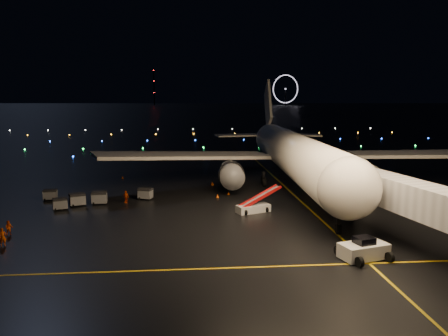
{
  "coord_description": "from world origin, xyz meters",
  "views": [
    {
      "loc": [
        -3.67,
        -44.92,
        14.33
      ],
      "look_at": [
        1.18,
        12.0,
        5.0
      ],
      "focal_mm": 35.0,
      "sensor_mm": 36.0,
      "label": 1
    }
  ],
  "objects_px": {
    "pushback_tug": "(364,248)",
    "baggage_cart_3": "(60,204)",
    "crew_b": "(9,228)",
    "baggage_cart_4": "(50,195)",
    "airliner": "(290,130)",
    "belt_loader": "(253,200)",
    "crew_c": "(126,197)",
    "baggage_cart_1": "(99,198)",
    "crew_a": "(3,237)",
    "baggage_cart_0": "(145,194)",
    "baggage_cart_2": "(77,200)"
  },
  "relations": [
    {
      "from": "pushback_tug",
      "to": "baggage_cart_3",
      "type": "xyz_separation_m",
      "value": [
        -31.98,
        20.06,
        -0.26
      ]
    },
    {
      "from": "pushback_tug",
      "to": "baggage_cart_3",
      "type": "distance_m",
      "value": 37.75
    },
    {
      "from": "crew_b",
      "to": "baggage_cart_4",
      "type": "height_order",
      "value": "crew_b"
    },
    {
      "from": "airliner",
      "to": "baggage_cart_4",
      "type": "xyz_separation_m",
      "value": [
        -36.19,
        -9.09,
        -8.26
      ]
    },
    {
      "from": "belt_loader",
      "to": "crew_c",
      "type": "relative_size",
      "value": 3.77
    },
    {
      "from": "pushback_tug",
      "to": "baggage_cart_4",
      "type": "distance_m",
      "value": 43.24
    },
    {
      "from": "baggage_cart_1",
      "to": "baggage_cart_4",
      "type": "height_order",
      "value": "baggage_cart_1"
    },
    {
      "from": "belt_loader",
      "to": "baggage_cart_4",
      "type": "xyz_separation_m",
      "value": [
        -27.42,
        8.9,
        -0.75
      ]
    },
    {
      "from": "crew_c",
      "to": "baggage_cart_4",
      "type": "relative_size",
      "value": 0.93
    },
    {
      "from": "crew_a",
      "to": "crew_c",
      "type": "height_order",
      "value": "crew_a"
    },
    {
      "from": "baggage_cart_0",
      "to": "baggage_cart_4",
      "type": "bearing_deg",
      "value": -164.05
    },
    {
      "from": "baggage_cart_1",
      "to": "baggage_cart_3",
      "type": "relative_size",
      "value": 1.12
    },
    {
      "from": "airliner",
      "to": "baggage_cart_0",
      "type": "height_order",
      "value": "airliner"
    },
    {
      "from": "belt_loader",
      "to": "crew_b",
      "type": "xyz_separation_m",
      "value": [
        -26.87,
        -7.01,
        -0.73
      ]
    },
    {
      "from": "airliner",
      "to": "pushback_tug",
      "type": "xyz_separation_m",
      "value": [
        -1.34,
        -34.68,
        -8.01
      ]
    },
    {
      "from": "pushback_tug",
      "to": "baggage_cart_2",
      "type": "relative_size",
      "value": 2.15
    },
    {
      "from": "pushback_tug",
      "to": "belt_loader",
      "type": "height_order",
      "value": "belt_loader"
    },
    {
      "from": "pushback_tug",
      "to": "crew_b",
      "type": "relative_size",
      "value": 2.71
    },
    {
      "from": "belt_loader",
      "to": "airliner",
      "type": "bearing_deg",
      "value": 42.95
    },
    {
      "from": "baggage_cart_4",
      "to": "baggage_cart_1",
      "type": "bearing_deg",
      "value": -27.88
    },
    {
      "from": "pushback_tug",
      "to": "crew_a",
      "type": "relative_size",
      "value": 2.36
    },
    {
      "from": "belt_loader",
      "to": "baggage_cart_1",
      "type": "distance_m",
      "value": 20.97
    },
    {
      "from": "baggage_cart_1",
      "to": "baggage_cart_2",
      "type": "height_order",
      "value": "baggage_cart_1"
    },
    {
      "from": "crew_b",
      "to": "pushback_tug",
      "type": "bearing_deg",
      "value": -29.05
    },
    {
      "from": "airliner",
      "to": "baggage_cart_0",
      "type": "xyz_separation_m",
      "value": [
        -22.92,
        -9.74,
        -8.23
      ]
    },
    {
      "from": "crew_c",
      "to": "baggage_cart_3",
      "type": "distance_m",
      "value": 8.49
    },
    {
      "from": "pushback_tug",
      "to": "crew_c",
      "type": "height_order",
      "value": "pushback_tug"
    },
    {
      "from": "crew_c",
      "to": "baggage_cart_4",
      "type": "distance_m",
      "value": 11.04
    },
    {
      "from": "crew_a",
      "to": "baggage_cart_0",
      "type": "xyz_separation_m",
      "value": [
        11.99,
        18.69,
        -0.11
      ]
    },
    {
      "from": "belt_loader",
      "to": "baggage_cart_2",
      "type": "bearing_deg",
      "value": 146.14
    },
    {
      "from": "belt_loader",
      "to": "baggage_cart_3",
      "type": "distance_m",
      "value": 24.79
    },
    {
      "from": "crew_a",
      "to": "baggage_cart_3",
      "type": "distance_m",
      "value": 13.9
    },
    {
      "from": "baggage_cart_2",
      "to": "baggage_cart_0",
      "type": "bearing_deg",
      "value": -4.64
    },
    {
      "from": "crew_a",
      "to": "baggage_cart_3",
      "type": "xyz_separation_m",
      "value": [
        1.58,
        13.81,
        -0.14
      ]
    },
    {
      "from": "belt_loader",
      "to": "baggage_cart_3",
      "type": "relative_size",
      "value": 3.52
    },
    {
      "from": "baggage_cart_0",
      "to": "crew_c",
      "type": "bearing_deg",
      "value": -126.33
    },
    {
      "from": "baggage_cart_0",
      "to": "crew_a",
      "type": "bearing_deg",
      "value": -103.94
    },
    {
      "from": "baggage_cart_0",
      "to": "baggage_cart_2",
      "type": "distance_m",
      "value": 9.2
    },
    {
      "from": "airliner",
      "to": "baggage_cart_4",
      "type": "bearing_deg",
      "value": -163.54
    },
    {
      "from": "pushback_tug",
      "to": "baggage_cart_2",
      "type": "bearing_deg",
      "value": 127.94
    },
    {
      "from": "pushback_tug",
      "to": "baggage_cart_4",
      "type": "xyz_separation_m",
      "value": [
        -34.85,
        25.59,
        -0.25
      ]
    },
    {
      "from": "crew_a",
      "to": "crew_b",
      "type": "xyz_separation_m",
      "value": [
        -0.74,
        3.43,
        -0.11
      ]
    },
    {
      "from": "baggage_cart_2",
      "to": "baggage_cart_4",
      "type": "xyz_separation_m",
      "value": [
        -4.6,
        3.7,
        -0.08
      ]
    },
    {
      "from": "pushback_tug",
      "to": "airliner",
      "type": "bearing_deg",
      "value": 71.6
    },
    {
      "from": "crew_c",
      "to": "baggage_cart_0",
      "type": "bearing_deg",
      "value": 71.96
    },
    {
      "from": "baggage_cart_4",
      "to": "baggage_cart_2",
      "type": "bearing_deg",
      "value": -44.88
    },
    {
      "from": "pushback_tug",
      "to": "belt_loader",
      "type": "relative_size",
      "value": 0.68
    },
    {
      "from": "baggage_cart_4",
      "to": "crew_b",
      "type": "bearing_deg",
      "value": -94.06
    },
    {
      "from": "crew_c",
      "to": "baggage_cart_4",
      "type": "bearing_deg",
      "value": -155.52
    },
    {
      "from": "baggage_cart_0",
      "to": "crew_b",
      "type": "bearing_deg",
      "value": -111.09
    }
  ]
}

